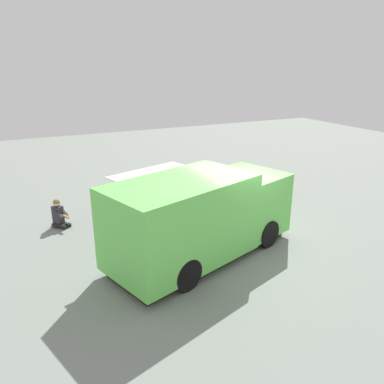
{
  "coord_description": "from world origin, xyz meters",
  "views": [
    {
      "loc": [
        -8.12,
        5.4,
        4.98
      ],
      "look_at": [
        2.95,
        0.07,
        0.74
      ],
      "focal_mm": 34.99,
      "sensor_mm": 36.0,
      "label": 1
    }
  ],
  "objects_px": {
    "food_truck": "(201,218)",
    "planter_flowering_far": "(173,192)",
    "person_customer": "(59,216)",
    "planter_flowering_near": "(284,183)"
  },
  "relations": [
    {
      "from": "food_truck",
      "to": "planter_flowering_far",
      "type": "relative_size",
      "value": 6.78
    },
    {
      "from": "planter_flowering_near",
      "to": "planter_flowering_far",
      "type": "distance_m",
      "value": 4.73
    },
    {
      "from": "food_truck",
      "to": "planter_flowering_far",
      "type": "distance_m",
      "value": 4.16
    },
    {
      "from": "food_truck",
      "to": "person_customer",
      "type": "xyz_separation_m",
      "value": [
        3.71,
        3.21,
        -0.75
      ]
    },
    {
      "from": "person_customer",
      "to": "planter_flowering_near",
      "type": "relative_size",
      "value": 1.41
    },
    {
      "from": "person_customer",
      "to": "food_truck",
      "type": "bearing_deg",
      "value": -139.08
    },
    {
      "from": "food_truck",
      "to": "planter_flowering_near",
      "type": "distance_m",
      "value": 6.62
    },
    {
      "from": "food_truck",
      "to": "planter_flowering_near",
      "type": "xyz_separation_m",
      "value": [
        3.46,
        -5.59,
        -0.78
      ]
    },
    {
      "from": "food_truck",
      "to": "planter_flowering_far",
      "type": "bearing_deg",
      "value": -12.49
    },
    {
      "from": "food_truck",
      "to": "planter_flowering_near",
      "type": "height_order",
      "value": "food_truck"
    }
  ]
}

